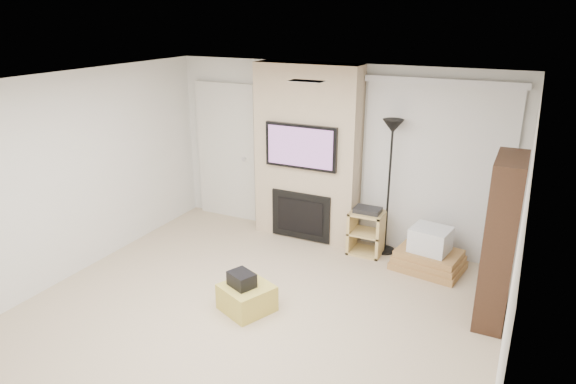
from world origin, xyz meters
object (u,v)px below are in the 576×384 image
at_px(ottoman, 247,298).
at_px(box_stack, 429,254).
at_px(av_stand, 367,230).
at_px(bookshelf, 500,241).
at_px(floor_lamp, 391,149).

bearing_deg(ottoman, box_stack, 49.01).
distance_m(av_stand, bookshelf, 2.01).
xyz_separation_m(av_stand, bookshelf, (1.70, -0.92, 0.55)).
height_order(floor_lamp, box_stack, floor_lamp).
bearing_deg(box_stack, ottoman, -130.99).
bearing_deg(box_stack, floor_lamp, 158.17).
relative_size(ottoman, floor_lamp, 0.27).
relative_size(ottoman, av_stand, 0.76).
relative_size(floor_lamp, box_stack, 1.98).
distance_m(ottoman, floor_lamp, 2.67).
xyz_separation_m(ottoman, bookshelf, (2.45, 1.04, 0.75)).
height_order(av_stand, box_stack, av_stand).
height_order(ottoman, floor_lamp, floor_lamp).
distance_m(ottoman, box_stack, 2.46).
relative_size(box_stack, bookshelf, 0.52).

